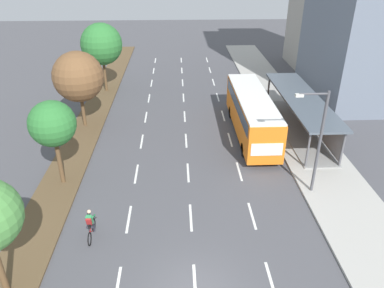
{
  "coord_description": "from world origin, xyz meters",
  "views": [
    {
      "loc": [
        -0.63,
        -11.46,
        13.54
      ],
      "look_at": [
        0.35,
        11.79,
        1.2
      ],
      "focal_mm": 34.78,
      "sensor_mm": 36.0,
      "label": 1
    }
  ],
  "objects_px": {
    "median_tree_second": "(52,124)",
    "median_tree_fourth": "(102,44)",
    "bus": "(252,111)",
    "cyclist": "(91,225)",
    "bus_shelter": "(303,110)",
    "median_tree_third": "(78,77)",
    "streetlight": "(318,137)"
  },
  "relations": [
    {
      "from": "median_tree_second",
      "to": "median_tree_fourth",
      "type": "bearing_deg",
      "value": 89.97
    },
    {
      "from": "bus",
      "to": "cyclist",
      "type": "xyz_separation_m",
      "value": [
        -10.5,
        -11.79,
        -1.28
      ]
    },
    {
      "from": "bus_shelter",
      "to": "median_tree_second",
      "type": "distance_m",
      "value": 19.12
    },
    {
      "from": "bus",
      "to": "cyclist",
      "type": "distance_m",
      "value": 15.84
    },
    {
      "from": "median_tree_third",
      "to": "streetlight",
      "type": "distance_m",
      "value": 19.03
    },
    {
      "from": "bus",
      "to": "cyclist",
      "type": "height_order",
      "value": "bus"
    },
    {
      "from": "cyclist",
      "to": "median_tree_third",
      "type": "xyz_separation_m",
      "value": [
        -3.28,
        13.92,
        3.58
      ]
    },
    {
      "from": "median_tree_second",
      "to": "median_tree_fourth",
      "type": "height_order",
      "value": "median_tree_fourth"
    },
    {
      "from": "bus",
      "to": "median_tree_second",
      "type": "distance_m",
      "value": 15.05
    },
    {
      "from": "median_tree_third",
      "to": "streetlight",
      "type": "height_order",
      "value": "streetlight"
    },
    {
      "from": "median_tree_third",
      "to": "cyclist",
      "type": "bearing_deg",
      "value": -76.74
    },
    {
      "from": "bus_shelter",
      "to": "cyclist",
      "type": "relative_size",
      "value": 7.01
    },
    {
      "from": "median_tree_third",
      "to": "median_tree_fourth",
      "type": "bearing_deg",
      "value": 87.2
    },
    {
      "from": "median_tree_second",
      "to": "cyclist",
      "type": "bearing_deg",
      "value": -61.29
    },
    {
      "from": "cyclist",
      "to": "median_tree_fourth",
      "type": "bearing_deg",
      "value": 97.19
    },
    {
      "from": "cyclist",
      "to": "streetlight",
      "type": "xyz_separation_m",
      "value": [
        12.67,
        3.56,
        3.1
      ]
    },
    {
      "from": "median_tree_fourth",
      "to": "median_tree_third",
      "type": "bearing_deg",
      "value": -92.8
    },
    {
      "from": "median_tree_second",
      "to": "streetlight",
      "type": "relative_size",
      "value": 0.85
    },
    {
      "from": "median_tree_second",
      "to": "median_tree_third",
      "type": "bearing_deg",
      "value": 92.75
    },
    {
      "from": "cyclist",
      "to": "streetlight",
      "type": "bearing_deg",
      "value": 15.69
    },
    {
      "from": "bus",
      "to": "median_tree_third",
      "type": "xyz_separation_m",
      "value": [
        -13.78,
        2.13,
        2.3
      ]
    },
    {
      "from": "bus_shelter",
      "to": "streetlight",
      "type": "height_order",
      "value": "streetlight"
    },
    {
      "from": "cyclist",
      "to": "streetlight",
      "type": "relative_size",
      "value": 0.28
    },
    {
      "from": "bus",
      "to": "median_tree_second",
      "type": "xyz_separation_m",
      "value": [
        -13.37,
        -6.57,
        2.15
      ]
    },
    {
      "from": "median_tree_second",
      "to": "median_tree_fourth",
      "type": "distance_m",
      "value": 17.4
    },
    {
      "from": "bus",
      "to": "median_tree_fourth",
      "type": "xyz_separation_m",
      "value": [
        -13.36,
        10.82,
        2.89
      ]
    },
    {
      "from": "cyclist",
      "to": "median_tree_fourth",
      "type": "distance_m",
      "value": 23.17
    },
    {
      "from": "median_tree_third",
      "to": "streetlight",
      "type": "relative_size",
      "value": 0.97
    },
    {
      "from": "bus",
      "to": "cyclist",
      "type": "bearing_deg",
      "value": -131.69
    },
    {
      "from": "median_tree_second",
      "to": "streetlight",
      "type": "height_order",
      "value": "streetlight"
    },
    {
      "from": "bus_shelter",
      "to": "median_tree_fourth",
      "type": "bearing_deg",
      "value": 149.42
    },
    {
      "from": "bus_shelter",
      "to": "bus",
      "type": "bearing_deg",
      "value": -174.7
    }
  ]
}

